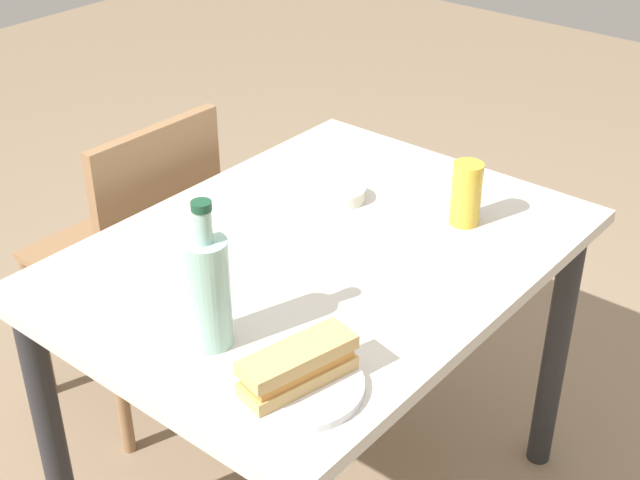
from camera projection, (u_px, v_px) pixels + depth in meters
dining_table at (320, 295)px, 1.92m from camera, size 1.10×0.82×0.75m
chair_far at (139, 250)px, 2.31m from camera, size 0.41×0.41×0.88m
plate_near at (298, 385)px, 1.47m from camera, size 0.22×0.22×0.01m
baguette_sandwich_near at (298, 365)px, 1.45m from camera, size 0.21×0.11×0.07m
knife_near at (275, 368)px, 1.49m from camera, size 0.18×0.04×0.01m
water_bottle at (208, 290)px, 1.53m from camera, size 0.08×0.08×0.28m
beer_glass at (466, 194)px, 1.92m from camera, size 0.07×0.07×0.14m
olive_bowl at (343, 194)px, 2.03m from camera, size 0.10×0.10×0.03m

